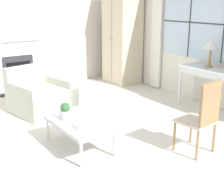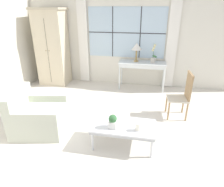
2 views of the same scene
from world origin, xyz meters
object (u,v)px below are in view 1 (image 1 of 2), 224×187
object	(u,v)px
armchair_upholstered	(41,97)
side_chair_wooden	(203,115)
fireplace	(17,62)
armoire	(122,37)
coffee_table	(79,124)
table_lamp	(211,45)
console_table	(215,74)
pillar_candle	(80,124)
potted_plant_small	(65,111)

from	to	relation	value
armchair_upholstered	side_chair_wooden	distance (m)	3.07
fireplace	armoire	distance (m)	2.59
fireplace	coffee_table	distance (m)	3.34
table_lamp	armchair_upholstered	distance (m)	3.30
table_lamp	side_chair_wooden	distance (m)	2.09
armchair_upholstered	console_table	bearing A→B (deg)	54.31
armoire	coffee_table	size ratio (longest dim) A/B	2.07
armchair_upholstered	side_chair_wooden	bearing A→B (deg)	20.56
armoire	armchair_upholstered	bearing A→B (deg)	-71.03
armchair_upholstered	fireplace	bearing A→B (deg)	175.90
fireplace	console_table	xyz separation A→B (m)	(3.45, 2.50, 0.03)
armoire	side_chair_wooden	bearing A→B (deg)	-21.87
pillar_candle	console_table	bearing A→B (deg)	92.19
coffee_table	table_lamp	bearing A→B (deg)	91.07
coffee_table	pillar_candle	bearing A→B (deg)	-25.06
armchair_upholstered	coffee_table	bearing A→B (deg)	-5.84
console_table	pillar_candle	size ratio (longest dim) A/B	9.09
armoire	armchair_upholstered	distance (m)	2.85
side_chair_wooden	coffee_table	size ratio (longest dim) A/B	0.94
armoire	table_lamp	distance (m)	2.58
armoire	table_lamp	size ratio (longest dim) A/B	4.22
coffee_table	armchair_upholstered	bearing A→B (deg)	174.16
fireplace	table_lamp	size ratio (longest dim) A/B	3.82
table_lamp	console_table	bearing A→B (deg)	-15.70
console_table	side_chair_wooden	world-z (taller)	side_chair_wooden
console_table	potted_plant_small	distance (m)	2.93
table_lamp	coffee_table	xyz separation A→B (m)	(0.05, -2.85, -0.87)
coffee_table	potted_plant_small	bearing A→B (deg)	-147.22
pillar_candle	armchair_upholstered	bearing A→B (deg)	171.57
coffee_table	side_chair_wooden	bearing A→B (deg)	48.21
table_lamp	pillar_candle	world-z (taller)	table_lamp
console_table	armchair_upholstered	size ratio (longest dim) A/B	1.18
side_chair_wooden	fireplace	bearing A→B (deg)	-167.77
pillar_candle	fireplace	bearing A→B (deg)	173.46
console_table	armoire	bearing A→B (deg)	-179.11
console_table	pillar_candle	xyz separation A→B (m)	(0.11, -2.91, -0.26)
console_table	armchair_upholstered	bearing A→B (deg)	-125.69
fireplace	table_lamp	bearing A→B (deg)	38.17
pillar_candle	coffee_table	bearing A→B (deg)	154.94
table_lamp	side_chair_wooden	xyz separation A→B (m)	(1.17, -1.60, -0.66)
armoire	coffee_table	world-z (taller)	armoire
fireplace	armoire	xyz separation A→B (m)	(0.68, 2.46, 0.45)
fireplace	console_table	bearing A→B (deg)	35.99
table_lamp	potted_plant_small	distance (m)	3.05
fireplace	coffee_table	xyz separation A→B (m)	(3.31, -0.29, -0.33)
fireplace	armoire	bearing A→B (deg)	74.48
armoire	side_chair_wooden	distance (m)	4.07
fireplace	pillar_candle	distance (m)	3.59
potted_plant_small	armchair_upholstered	bearing A→B (deg)	169.50
console_table	table_lamp	bearing A→B (deg)	164.30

